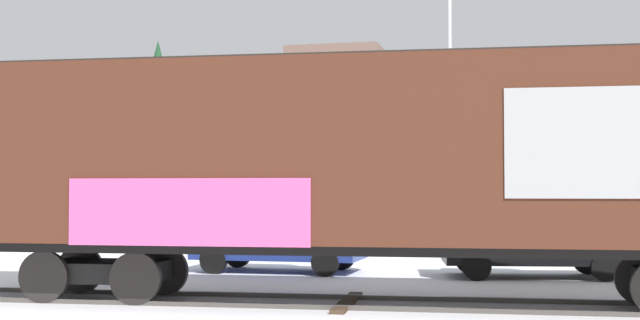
{
  "coord_description": "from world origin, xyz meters",
  "views": [
    {
      "loc": [
        2.3,
        -14.74,
        1.98
      ],
      "look_at": [
        -0.71,
        0.6,
        2.54
      ],
      "focal_mm": 47.92,
      "sensor_mm": 36.0,
      "label": 1
    }
  ],
  "objects": [
    {
      "name": "ground_plane",
      "position": [
        0.0,
        0.0,
        0.0
      ],
      "size": [
        260.0,
        260.0,
        0.0
      ],
      "primitive_type": "plane",
      "color": "silver"
    },
    {
      "name": "freight_car",
      "position": [
        0.62,
        -0.0,
        2.55
      ],
      "size": [
        16.63,
        3.38,
        4.4
      ],
      "color": "#472316",
      "rests_on": "ground_plane"
    },
    {
      "name": "track",
      "position": [
        -0.79,
        -0.04,
        0.04
      ],
      "size": [
        60.02,
        3.48,
        0.08
      ],
      "color": "#4C4742",
      "rests_on": "ground_plane"
    },
    {
      "name": "flagpole",
      "position": [
        1.3,
        9.97,
        6.11
      ],
      "size": [
        0.35,
        1.68,
        9.29
      ],
      "color": "silver",
      "rests_on": "ground_plane"
    },
    {
      "name": "parked_car_black",
      "position": [
        3.28,
        5.37,
        0.84
      ],
      "size": [
        4.26,
        2.3,
        1.67
      ],
      "color": "black",
      "rests_on": "ground_plane"
    },
    {
      "name": "hillside",
      "position": [
        -0.12,
        55.22,
        4.47
      ],
      "size": [
        159.42,
        33.67,
        13.69
      ],
      "color": "silver",
      "rests_on": "ground_plane"
    },
    {
      "name": "parked_car_blue",
      "position": [
        -2.72,
        5.55,
        0.85
      ],
      "size": [
        4.13,
        2.11,
        1.7
      ],
      "color": "navy",
      "rests_on": "ground_plane"
    }
  ]
}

